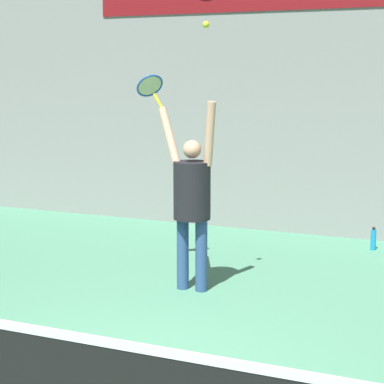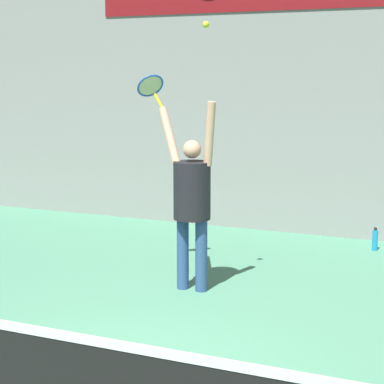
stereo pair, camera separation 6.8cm
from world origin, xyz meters
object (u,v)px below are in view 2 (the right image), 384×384
object	(u,v)px
tennis_ball	(206,25)
tennis_racket	(151,87)
tennis_player	(192,196)
water_bottle	(375,240)

from	to	relation	value
tennis_ball	tennis_racket	bearing A→B (deg)	150.74
tennis_racket	tennis_ball	distance (m)	1.18
tennis_player	water_bottle	world-z (taller)	tennis_player
water_bottle	tennis_player	bearing A→B (deg)	-121.22
tennis_player	tennis_racket	size ratio (longest dim) A/B	4.67
tennis_racket	water_bottle	bearing A→B (deg)	44.29
tennis_ball	water_bottle	bearing A→B (deg)	63.09
water_bottle	tennis_racket	bearing A→B (deg)	-135.71
tennis_racket	water_bottle	size ratio (longest dim) A/B	1.41
tennis_player	tennis_racket	xyz separation A→B (m)	(-0.67, 0.39, 1.14)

